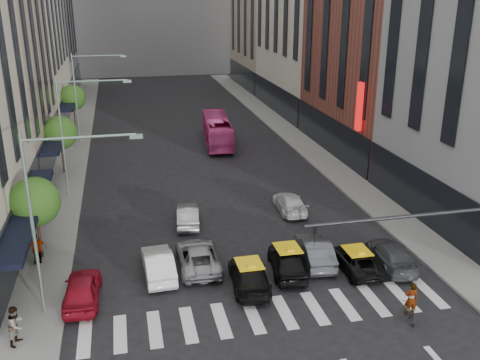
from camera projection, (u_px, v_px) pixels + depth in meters
ground at (282, 331)px, 25.03m from camera, size 160.00×160.00×0.00m
sidewalk_left at (71, 159)px, 50.17m from camera, size 3.00×96.00×0.15m
sidewalk_right at (304, 144)px, 54.94m from camera, size 3.00×96.00×0.15m
building_right_b at (377, 14)px, 48.97m from camera, size 8.00×18.00×26.00m
tree_near at (35, 202)px, 30.54m from camera, size 2.88×2.88×4.95m
tree_mid at (60, 133)px, 45.23m from camera, size 2.88×2.88×4.95m
tree_far at (73, 98)px, 59.93m from camera, size 2.88×2.88×4.95m
streetlamp_near at (51, 201)px, 24.63m from camera, size 5.38×0.25×9.00m
streetlamp_mid at (74, 122)px, 39.33m from camera, size 5.38×0.25×9.00m
streetlamp_far at (84, 86)px, 54.03m from camera, size 5.38×0.25×9.00m
traffic_signal at (453, 238)px, 24.20m from camera, size 10.10×0.20×6.00m
liberty_sign at (359, 107)px, 43.99m from camera, size 0.30×0.70×4.00m
car_red at (82, 289)px, 27.17m from camera, size 1.95×4.43×1.48m
car_white_front at (158, 264)px, 29.69m from camera, size 1.76×4.55×1.48m
car_silver at (198, 256)px, 30.59m from camera, size 2.39×5.03×1.39m
taxi_left at (249, 275)px, 28.61m from camera, size 2.33×4.87×1.37m
taxi_center at (287, 260)px, 29.98m from camera, size 2.38×4.68×1.53m
car_grey_mid at (315, 251)px, 31.15m from camera, size 2.07×4.69×1.50m
taxi_right at (356, 260)px, 30.40m from camera, size 2.03×4.26×1.17m
car_grey_curb at (391, 255)px, 30.82m from camera, size 2.50×4.89×1.36m
car_row2_left at (188, 215)px, 36.23m from camera, size 1.91×4.26×1.36m
car_row2_right at (290, 203)px, 38.41m from camera, size 2.01×4.51×1.29m
bus at (217, 130)px, 55.03m from camera, size 3.42×10.58×2.89m
motorcycle at (410, 312)px, 25.79m from camera, size 0.86×1.64×0.82m
rider at (412, 289)px, 25.36m from camera, size 0.72×0.55×1.77m
pedestrian_near at (16, 325)px, 23.67m from camera, size 0.99×1.10×1.87m
pedestrian_far at (37, 249)px, 30.66m from camera, size 1.17×0.80×1.85m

